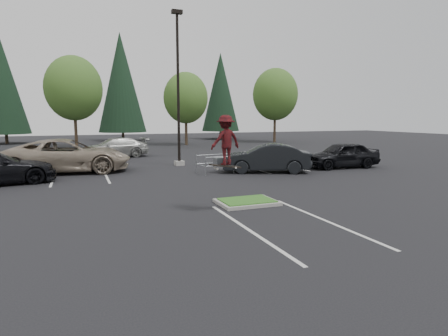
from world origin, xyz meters
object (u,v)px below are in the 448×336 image
object	(u,v)px
decid_d	(275,96)
car_r_black	(342,155)
car_l_tan	(67,156)
light_pole	(178,97)
decid_b	(74,90)
skateboarder	(225,140)
decid_c	(186,100)
car_far_silver	(115,148)
conif_b	(121,83)
car_r_charc	(266,158)
conif_a	(2,85)
cart_corral	(222,161)
conif_c	(220,92)

from	to	relation	value
decid_d	car_r_black	distance (m)	25.18
car_l_tan	light_pole	bearing A→B (deg)	-77.03
decid_b	skateboarder	xyz separation A→B (m)	(4.81, -31.34, -3.55)
decid_c	car_l_tan	distance (m)	22.77
decid_d	car_far_silver	bearing A→B (deg)	-151.60
decid_c	conif_b	bearing A→B (deg)	119.32
car_r_charc	decid_b	bearing A→B (deg)	-133.46
car_r_charc	car_far_silver	size ratio (longest dim) A/B	0.94
decid_b	car_r_black	distance (m)	28.93
decid_b	car_r_black	size ratio (longest dim) A/B	1.97
decid_c	car_far_silver	xyz separation A→B (m)	(-9.09, -10.91, -4.46)
conif_a	car_r_black	size ratio (longest dim) A/B	2.65
decid_b	conif_b	bearing A→B (deg)	58.91
decid_b	car_r_black	bearing A→B (deg)	-55.77
conif_b	car_r_black	xyz separation A→B (m)	(10.00, -33.50, -7.01)
conif_a	car_l_tan	size ratio (longest dim) A/B	1.81
light_pole	cart_corral	distance (m)	5.84
decid_d	car_l_tan	distance (m)	31.42
decid_d	conif_b	xyz separation A→B (m)	(-17.99, 10.17, 1.94)
decid_b	decid_d	world-z (taller)	decid_b
skateboarder	conif_a	bearing A→B (deg)	-84.39
skateboarder	car_l_tan	size ratio (longest dim) A/B	0.26
conif_c	car_far_silver	size ratio (longest dim) A/B	2.29
decid_b	car_l_tan	size ratio (longest dim) A/B	1.34
car_l_tan	skateboarder	bearing A→B (deg)	-149.25
cart_corral	car_r_black	distance (m)	7.98
decid_c	car_far_silver	bearing A→B (deg)	-129.82
car_far_silver	conif_c	bearing A→B (deg)	134.26
conif_b	cart_corral	distance (m)	33.40
light_pole	conif_b	bearing A→B (deg)	91.01
decid_d	car_r_charc	xyz separation A→B (m)	(-13.49, -23.33, -5.06)
decid_d	car_r_black	size ratio (longest dim) A/B	1.92
conif_a	conif_c	xyz separation A→B (m)	(28.00, -0.50, -0.25)
light_pole	conif_c	xyz separation A→B (m)	(13.50, 27.50, 2.29)
car_far_silver	cart_corral	bearing A→B (deg)	19.27
cart_corral	car_far_silver	size ratio (longest dim) A/B	0.71
conif_c	light_pole	bearing A→B (deg)	-116.15
car_r_black	car_far_silver	xyz separation A→B (m)	(-13.10, 11.93, -0.04)
conif_c	car_l_tan	world-z (taller)	conif_c
skateboarder	conif_c	bearing A→B (deg)	-122.47
cart_corral	skateboarder	distance (m)	9.52
decid_c	conif_b	distance (m)	12.51
conif_c	car_far_silver	distance (m)	27.43
light_pole	car_l_tan	bearing A→B (deg)	-174.08
conif_b	car_r_black	distance (m)	35.66
light_pole	skateboarder	world-z (taller)	light_pole
conif_b	car_r_charc	distance (m)	34.52
decid_c	car_r_charc	xyz separation A→B (m)	(-1.49, -22.83, -4.41)
decid_c	cart_corral	xyz separation A→B (m)	(-3.91, -21.88, -4.59)
conif_a	decid_c	bearing A→B (deg)	-26.96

